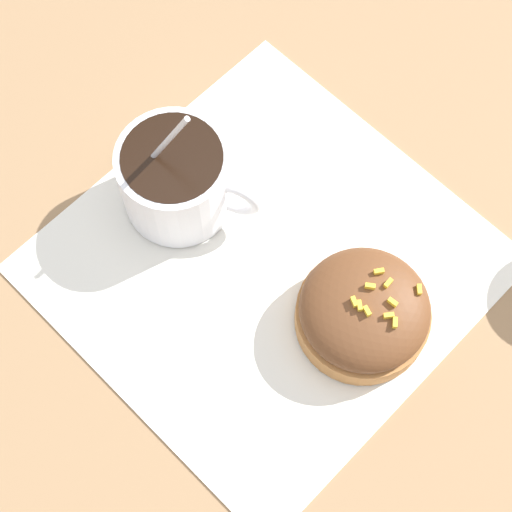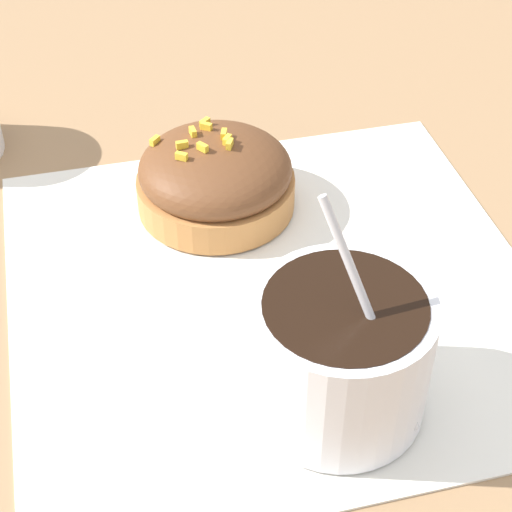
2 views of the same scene
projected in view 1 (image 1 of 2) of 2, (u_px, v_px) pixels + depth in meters
ground_plane at (266, 265)px, 0.64m from camera, size 3.00×3.00×0.00m
paper_napkin at (266, 264)px, 0.64m from camera, size 0.31×0.32×0.00m
coffee_cup at (177, 178)px, 0.63m from camera, size 0.11×0.08×0.12m
frosted_pastry at (364, 312)px, 0.60m from camera, size 0.10×0.10×0.05m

